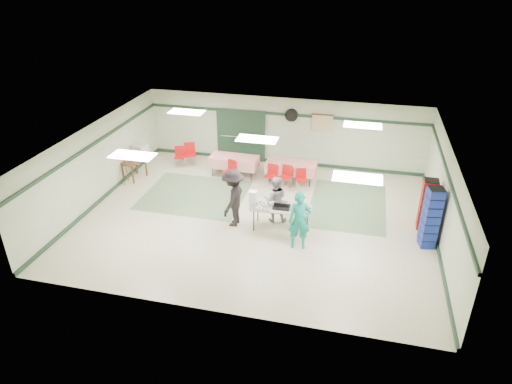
% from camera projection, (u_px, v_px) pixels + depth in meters
% --- Properties ---
extents(floor, '(11.00, 11.00, 0.00)m').
position_uv_depth(floor, '(257.00, 217.00, 14.71)').
color(floor, beige).
rests_on(floor, ground).
extents(ceiling, '(11.00, 11.00, 0.00)m').
position_uv_depth(ceiling, '(257.00, 139.00, 13.46)').
color(ceiling, silver).
rests_on(ceiling, wall_back).
extents(wall_back, '(11.00, 0.00, 11.00)m').
position_uv_depth(wall_back, '(284.00, 131.00, 17.97)').
color(wall_back, beige).
rests_on(wall_back, floor).
extents(wall_front, '(11.00, 0.00, 11.00)m').
position_uv_depth(wall_front, '(210.00, 265.00, 10.20)').
color(wall_front, beige).
rests_on(wall_front, floor).
extents(wall_left, '(0.00, 9.00, 9.00)m').
position_uv_depth(wall_left, '(97.00, 163.00, 15.23)').
color(wall_left, beige).
rests_on(wall_left, floor).
extents(wall_right, '(0.00, 9.00, 9.00)m').
position_uv_depth(wall_right, '(445.00, 199.00, 12.94)').
color(wall_right, beige).
rests_on(wall_right, floor).
extents(trim_back, '(11.00, 0.06, 0.10)m').
position_uv_depth(trim_back, '(284.00, 114.00, 17.62)').
color(trim_back, '#1E3725').
rests_on(trim_back, wall_back).
extents(baseboard_back, '(11.00, 0.06, 0.12)m').
position_uv_depth(baseboard_back, '(283.00, 162.00, 18.54)').
color(baseboard_back, '#1E3725').
rests_on(baseboard_back, floor).
extents(trim_left, '(0.06, 9.00, 0.10)m').
position_uv_depth(trim_left, '(95.00, 143.00, 14.90)').
color(trim_left, '#1E3725').
rests_on(trim_left, wall_back).
extents(baseboard_left, '(0.06, 9.00, 0.12)m').
position_uv_depth(baseboard_left, '(104.00, 197.00, 15.82)').
color(baseboard_left, '#1E3725').
rests_on(baseboard_left, floor).
extents(trim_right, '(0.06, 9.00, 0.10)m').
position_uv_depth(trim_right, '(449.00, 177.00, 12.62)').
color(trim_right, '#1E3725').
rests_on(trim_right, wall_back).
extents(baseboard_right, '(0.06, 9.00, 0.12)m').
position_uv_depth(baseboard_right, '(436.00, 237.00, 13.54)').
color(baseboard_right, '#1E3725').
rests_on(baseboard_right, floor).
extents(green_patch_a, '(3.50, 3.00, 0.01)m').
position_uv_depth(green_patch_a, '(195.00, 195.00, 16.09)').
color(green_patch_a, gray).
rests_on(green_patch_a, floor).
extents(green_patch_b, '(2.50, 3.50, 0.01)m').
position_uv_depth(green_patch_b, '(348.00, 205.00, 15.42)').
color(green_patch_b, gray).
rests_on(green_patch_b, floor).
extents(double_door_left, '(0.90, 0.06, 2.10)m').
position_uv_depth(double_door_left, '(230.00, 134.00, 18.51)').
color(double_door_left, gray).
rests_on(double_door_left, floor).
extents(double_door_right, '(0.90, 0.06, 2.10)m').
position_uv_depth(double_door_right, '(252.00, 136.00, 18.31)').
color(double_door_right, gray).
rests_on(double_door_right, floor).
extents(door_frame, '(2.00, 0.03, 2.15)m').
position_uv_depth(door_frame, '(241.00, 136.00, 18.40)').
color(door_frame, '#1E3725').
rests_on(door_frame, floor).
extents(wall_fan, '(0.50, 0.10, 0.50)m').
position_uv_depth(wall_fan, '(291.00, 115.00, 17.53)').
color(wall_fan, black).
rests_on(wall_fan, wall_back).
extents(scroll_banner, '(0.80, 0.02, 0.60)m').
position_uv_depth(scroll_banner, '(322.00, 123.00, 17.37)').
color(scroll_banner, '#CDB680').
rests_on(scroll_banner, wall_back).
extents(serving_table, '(1.82, 0.77, 0.76)m').
position_uv_depth(serving_table, '(281.00, 208.00, 13.76)').
color(serving_table, '#A7A7A2').
rests_on(serving_table, floor).
extents(sheet_tray_right, '(0.53, 0.41, 0.02)m').
position_uv_depth(sheet_tray_right, '(301.00, 211.00, 13.53)').
color(sheet_tray_right, silver).
rests_on(sheet_tray_right, serving_table).
extents(sheet_tray_mid, '(0.54, 0.42, 0.02)m').
position_uv_depth(sheet_tray_mid, '(278.00, 204.00, 13.89)').
color(sheet_tray_mid, silver).
rests_on(sheet_tray_mid, serving_table).
extents(sheet_tray_left, '(0.65, 0.50, 0.02)m').
position_uv_depth(sheet_tray_left, '(261.00, 206.00, 13.78)').
color(sheet_tray_left, silver).
rests_on(sheet_tray_left, serving_table).
extents(baking_pan, '(0.52, 0.33, 0.08)m').
position_uv_depth(baking_pan, '(281.00, 207.00, 13.68)').
color(baking_pan, black).
rests_on(baking_pan, serving_table).
extents(foam_box_stack, '(0.23, 0.21, 0.41)m').
position_uv_depth(foam_box_stack, '(253.00, 197.00, 13.86)').
color(foam_box_stack, white).
rests_on(foam_box_stack, serving_table).
extents(volunteer_teal, '(0.70, 0.53, 1.74)m').
position_uv_depth(volunteer_teal, '(299.00, 221.00, 12.82)').
color(volunteer_teal, '#138577').
rests_on(volunteer_teal, floor).
extents(volunteer_grey, '(0.82, 0.69, 1.52)m').
position_uv_depth(volunteer_grey, '(275.00, 199.00, 14.21)').
color(volunteer_grey, gray).
rests_on(volunteer_grey, floor).
extents(volunteer_dark, '(0.78, 1.25, 1.86)m').
position_uv_depth(volunteer_dark, '(233.00, 198.00, 13.91)').
color(volunteer_dark, black).
rests_on(volunteer_dark, floor).
extents(dining_table_a, '(1.84, 0.84, 0.77)m').
position_uv_depth(dining_table_a, '(291.00, 167.00, 16.83)').
color(dining_table_a, red).
rests_on(dining_table_a, floor).
extents(dining_table_b, '(1.85, 0.86, 0.77)m').
position_uv_depth(dining_table_b, '(234.00, 161.00, 17.29)').
color(dining_table_b, red).
rests_on(dining_table_b, floor).
extents(chair_a, '(0.46, 0.46, 0.85)m').
position_uv_depth(chair_a, '(287.00, 174.00, 16.38)').
color(chair_a, red).
rests_on(chair_a, floor).
extents(chair_b, '(0.44, 0.44, 0.83)m').
position_uv_depth(chair_b, '(272.00, 173.00, 16.50)').
color(chair_b, red).
rests_on(chair_b, floor).
extents(chair_c, '(0.47, 0.47, 0.78)m').
position_uv_depth(chair_c, '(301.00, 177.00, 16.28)').
color(chair_c, red).
rests_on(chair_c, floor).
extents(chair_d, '(0.52, 0.52, 0.85)m').
position_uv_depth(chair_d, '(231.00, 169.00, 16.81)').
color(chair_d, red).
rests_on(chair_d, floor).
extents(chair_loose_a, '(0.58, 0.58, 0.94)m').
position_uv_depth(chair_loose_a, '(190.00, 152.00, 18.11)').
color(chair_loose_a, red).
rests_on(chair_loose_a, floor).
extents(chair_loose_b, '(0.48, 0.48, 0.84)m').
position_uv_depth(chair_loose_b, '(180.00, 154.00, 18.04)').
color(chair_loose_b, red).
rests_on(chair_loose_b, floor).
extents(crate_stack_blue_a, '(0.44, 0.44, 1.69)m').
position_uv_depth(crate_stack_blue_a, '(430.00, 216.00, 13.09)').
color(crate_stack_blue_a, navy).
rests_on(crate_stack_blue_a, floor).
extents(crate_stack_red, '(0.43, 0.43, 1.64)m').
position_uv_depth(crate_stack_red, '(427.00, 205.00, 13.76)').
color(crate_stack_red, '#A11310').
rests_on(crate_stack_red, floor).
extents(crate_stack_blue_b, '(0.48, 0.48, 1.87)m').
position_uv_depth(crate_stack_blue_b, '(431.00, 218.00, 12.84)').
color(crate_stack_blue_b, navy).
rests_on(crate_stack_blue_b, floor).
extents(printer_table, '(0.79, 1.03, 0.74)m').
position_uv_depth(printer_table, '(134.00, 163.00, 16.99)').
color(printer_table, brown).
rests_on(printer_table, floor).
extents(office_printer, '(0.60, 0.55, 0.41)m').
position_uv_depth(office_printer, '(140.00, 150.00, 17.33)').
color(office_printer, '#B6B6B1').
rests_on(office_printer, printer_table).
extents(broom, '(0.06, 0.20, 1.22)m').
position_uv_depth(broom, '(126.00, 168.00, 16.60)').
color(broom, brown).
rests_on(broom, floor).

